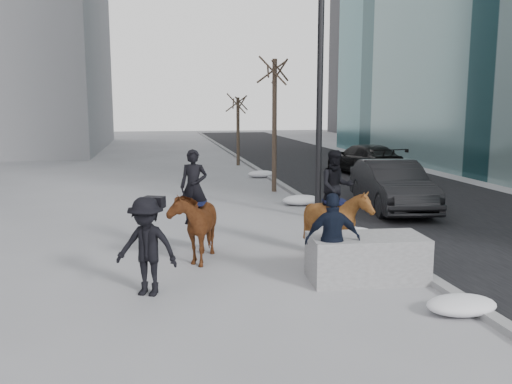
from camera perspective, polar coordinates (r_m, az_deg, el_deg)
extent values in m
plane|color=gray|center=(10.70, 1.18, -8.98)|extent=(120.00, 120.00, 0.00)
cube|color=black|center=(22.17, 13.78, 0.29)|extent=(8.00, 90.00, 0.01)
cube|color=gray|center=(20.85, 3.71, 0.14)|extent=(0.25, 90.00, 0.12)
cube|color=#979699|center=(10.63, 11.55, -6.83)|extent=(2.25, 1.22, 0.87)
imported|color=black|center=(17.81, 14.12, 0.68)|extent=(2.23, 4.92, 1.57)
imported|color=black|center=(26.60, 11.31, 3.40)|extent=(2.53, 5.21, 1.46)
imported|color=#4E240F|center=(11.80, -6.45, -3.38)|extent=(1.28, 2.00, 1.56)
imported|color=black|center=(11.80, -6.57, 0.53)|extent=(0.67, 0.53, 1.63)
cube|color=black|center=(11.86, -6.54, -1.10)|extent=(0.61, 0.66, 0.06)
imported|color=#512710|center=(12.00, 8.55, -3.25)|extent=(1.32, 1.47, 1.54)
imported|color=black|center=(12.00, 8.41, 0.55)|extent=(0.82, 0.65, 1.61)
cube|color=black|center=(12.05, 8.37, -1.05)|extent=(0.51, 0.59, 0.06)
imported|color=black|center=(10.06, 8.09, -5.05)|extent=(1.07, 0.54, 1.75)
cylinder|color=red|center=(10.49, 6.91, -2.90)|extent=(0.04, 0.18, 0.07)
imported|color=black|center=(9.71, -11.43, -5.65)|extent=(1.30, 1.06, 1.75)
cube|color=black|center=(9.80, -10.67, -1.06)|extent=(0.42, 0.35, 0.20)
cylinder|color=black|center=(15.90, 6.78, 13.33)|extent=(0.18, 0.18, 9.00)
ellipsoid|color=silver|center=(9.49, 20.81, -11.06)|extent=(1.17, 0.74, 0.30)
ellipsoid|color=silver|center=(13.80, 10.04, -4.31)|extent=(1.15, 0.73, 0.29)
ellipsoid|color=silver|center=(25.03, 0.57, 1.91)|extent=(1.27, 0.81, 0.32)
ellipsoid|color=silver|center=(18.24, 4.82, -0.85)|extent=(1.30, 0.83, 0.33)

